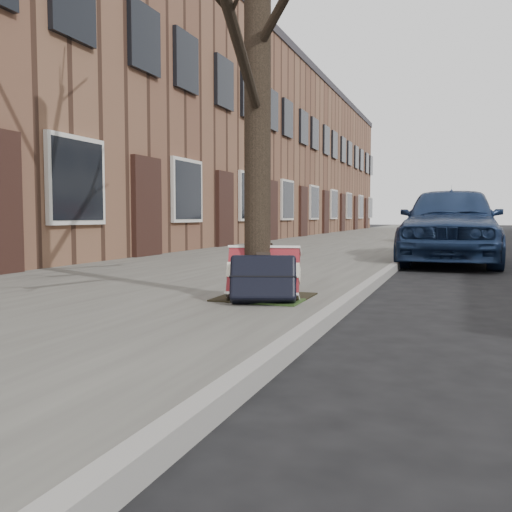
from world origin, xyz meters
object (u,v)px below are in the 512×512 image
(suitcase_navy, at_px, (263,279))
(suitcase_red, at_px, (264,273))
(car_near_mid, at_px, (457,225))
(car_near_front, at_px, (451,224))

(suitcase_navy, bearing_deg, suitcase_red, 90.38)
(suitcase_navy, bearing_deg, car_near_mid, 66.14)
(suitcase_red, xyz_separation_m, car_near_front, (1.55, 6.66, 0.39))
(suitcase_navy, xyz_separation_m, car_near_front, (1.49, 6.87, 0.41))
(car_near_front, bearing_deg, suitcase_red, -102.49)
(suitcase_navy, distance_m, car_near_mid, 13.42)
(car_near_front, distance_m, car_near_mid, 6.45)
(suitcase_red, xyz_separation_m, car_near_mid, (1.62, 13.11, 0.29))
(suitcase_red, bearing_deg, car_near_mid, 71.24)
(suitcase_navy, relative_size, car_near_mid, 0.15)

